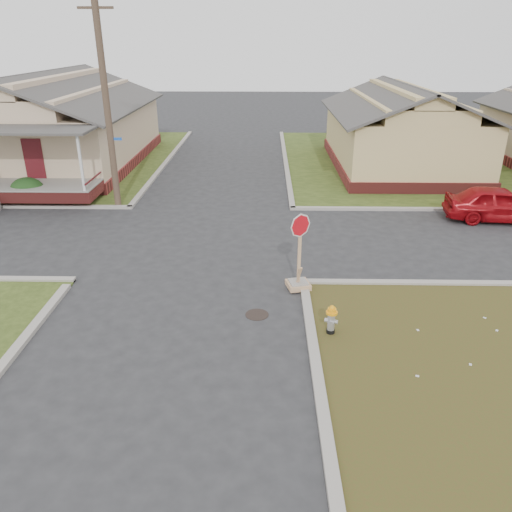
{
  "coord_description": "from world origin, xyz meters",
  "views": [
    {
      "loc": [
        2.41,
        -12.34,
        6.98
      ],
      "look_at": [
        2.14,
        1.0,
        1.1
      ],
      "focal_mm": 35.0,
      "sensor_mm": 36.0,
      "label": 1
    }
  ],
  "objects_px": {
    "utility_pole": "(106,98)",
    "fire_hydrant": "(331,318)",
    "red_sedan": "(498,204)",
    "stop_sign": "(299,272)"
  },
  "relations": [
    {
      "from": "fire_hydrant",
      "to": "red_sedan",
      "type": "distance_m",
      "value": 11.79
    },
    {
      "from": "utility_pole",
      "to": "stop_sign",
      "type": "relative_size",
      "value": 3.82
    },
    {
      "from": "utility_pole",
      "to": "stop_sign",
      "type": "bearing_deg",
      "value": -45.82
    },
    {
      "from": "red_sedan",
      "to": "fire_hydrant",
      "type": "bearing_deg",
      "value": 144.05
    },
    {
      "from": "utility_pole",
      "to": "red_sedan",
      "type": "bearing_deg",
      "value": -5.43
    },
    {
      "from": "stop_sign",
      "to": "red_sedan",
      "type": "distance_m",
      "value": 10.61
    },
    {
      "from": "stop_sign",
      "to": "utility_pole",
      "type": "bearing_deg",
      "value": 120.38
    },
    {
      "from": "utility_pole",
      "to": "red_sedan",
      "type": "xyz_separation_m",
      "value": [
        16.14,
        -1.53,
        -3.95
      ]
    },
    {
      "from": "utility_pole",
      "to": "fire_hydrant",
      "type": "relative_size",
      "value": 11.4
    },
    {
      "from": "utility_pole",
      "to": "fire_hydrant",
      "type": "distance_m",
      "value": 13.9
    }
  ]
}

